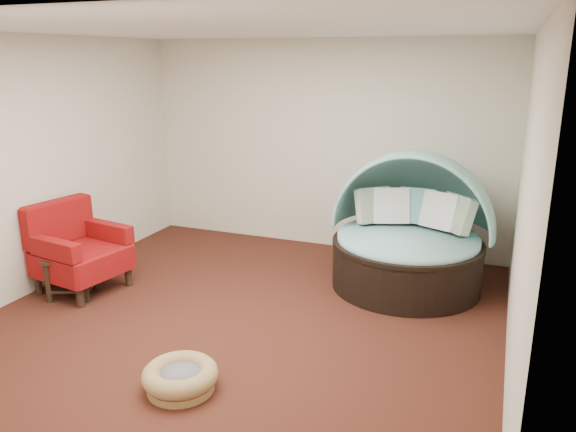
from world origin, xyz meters
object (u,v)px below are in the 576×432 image
at_px(side_table, 73,269).
at_px(canopy_daybed, 410,224).
at_px(pet_basket, 180,377).
at_px(red_armchair, 77,250).

bearing_deg(side_table, canopy_daybed, 26.59).
relative_size(canopy_daybed, pet_basket, 2.78).
distance_m(pet_basket, red_armchair, 2.57).
relative_size(canopy_daybed, side_table, 2.90).
bearing_deg(canopy_daybed, side_table, -151.77).
relative_size(red_armchair, side_table, 1.57).
bearing_deg(red_armchair, pet_basket, -22.54).
bearing_deg(red_armchair, canopy_daybed, 33.07).
height_order(canopy_daybed, red_armchair, canopy_daybed).
xyz_separation_m(pet_basket, red_armchair, (-2.16, 1.34, 0.35)).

